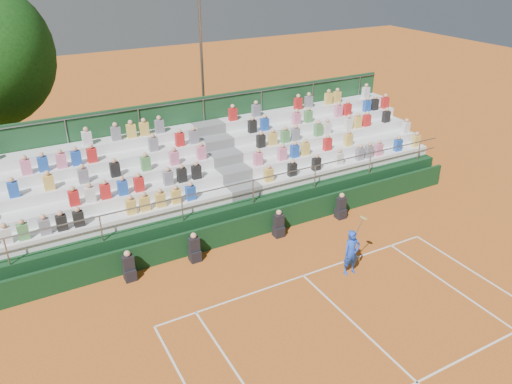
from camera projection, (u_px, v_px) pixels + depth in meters
ground at (303, 276)px, 17.70m from camera, size 90.00×90.00×0.00m
courtside_wall at (260, 224)px, 19.98m from camera, size 20.00×0.15×1.00m
line_officials at (242, 236)px, 19.20m from camera, size 9.56×0.40×1.19m
grandstand at (224, 181)px, 22.26m from camera, size 20.00×5.20×4.40m
tennis_player at (352, 252)px, 17.49m from camera, size 0.85×0.45×2.22m
floodlight_mast at (202, 60)px, 26.49m from camera, size 0.60×0.25×8.68m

